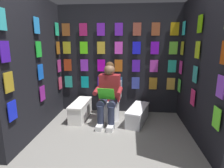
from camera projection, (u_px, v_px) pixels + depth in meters
display_wall_back at (119, 60)px, 4.09m from camera, size 2.72×0.14×2.34m
display_wall_left at (201, 67)px, 2.90m from camera, size 0.14×2.09×2.34m
display_wall_right at (35, 65)px, 3.15m from camera, size 0.14×2.09×2.34m
toilet at (111, 103)px, 3.84m from camera, size 0.42×0.57×0.77m
person_reading at (109, 93)px, 3.56m from camera, size 0.55×0.71×1.19m
comic_longbox_near at (81, 110)px, 3.85m from camera, size 0.33×0.83×0.36m
comic_longbox_far at (138, 115)px, 3.66m from camera, size 0.52×0.87×0.31m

